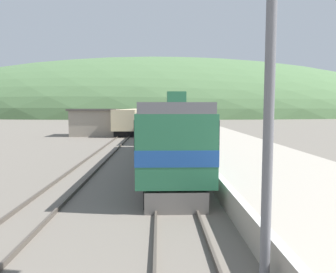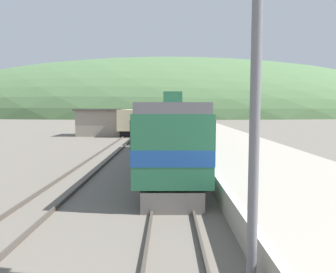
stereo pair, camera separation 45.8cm
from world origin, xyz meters
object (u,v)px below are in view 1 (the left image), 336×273
carriage_second (163,120)px  siding_train (134,118)px  carriage_fourth (161,113)px  carriage_third (162,116)px  express_train_lead_car (169,133)px

carriage_second → siding_train: (-4.95, 17.37, -0.35)m
carriage_second → carriage_fourth: size_ratio=1.00×
carriage_second → carriage_third: (0.00, 22.07, 0.00)m
carriage_third → express_train_lead_car: bearing=-90.0°
express_train_lead_car → carriage_second: (0.00, 21.31, -0.01)m
express_train_lead_car → siding_train: express_train_lead_car is taller
siding_train → carriage_third: bearing=43.5°
express_train_lead_car → carriage_third: express_train_lead_car is taller
carriage_third → siding_train: carriage_third is taller
carriage_third → carriage_fourth: size_ratio=1.00×
carriage_second → carriage_fourth: (0.00, 44.13, 0.00)m
carriage_second → carriage_fourth: bearing=90.0°
siding_train → express_train_lead_car: bearing=-82.7°
siding_train → carriage_fourth: bearing=79.5°
express_train_lead_car → siding_train: bearing=97.3°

